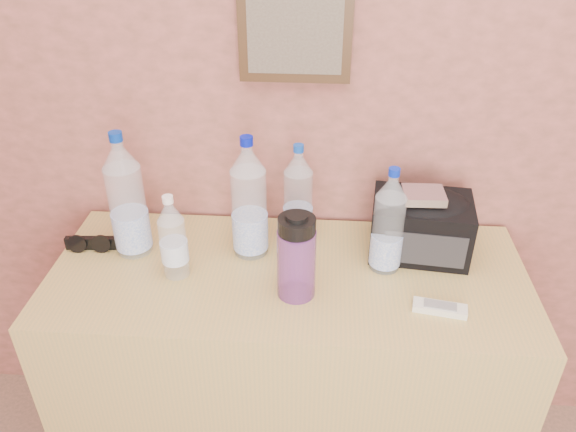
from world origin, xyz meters
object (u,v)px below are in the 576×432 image
object	(u,v)px
sunglasses	(91,243)
toiletry_bag	(421,223)
pet_large_d	(388,226)
dresser	(288,376)
ac_remote	(440,308)
nalgene_bottle	(296,256)
foil_packet	(424,195)
pet_small	(173,241)
pet_large_b	(298,199)
pet_large_a	(127,201)
pet_large_c	(249,204)

from	to	relation	value
sunglasses	toiletry_bag	world-z (taller)	toiletry_bag
pet_large_d	sunglasses	world-z (taller)	pet_large_d
dresser	ac_remote	size ratio (longest dim) A/B	9.87
nalgene_bottle	foil_packet	size ratio (longest dim) A/B	2.18
dresser	pet_small	xyz separation A→B (m)	(-0.30, -0.03, 0.52)
pet_large_b	toiletry_bag	distance (m)	0.36
pet_large_a	nalgene_bottle	bearing A→B (deg)	-18.61
dresser	pet_large_b	xyz separation A→B (m)	(0.02, 0.17, 0.55)
pet_large_a	pet_large_b	world-z (taller)	pet_large_a
pet_large_d	pet_large_b	bearing A→B (deg)	153.34
pet_large_a	toiletry_bag	distance (m)	0.83
pet_large_b	pet_large_d	distance (m)	0.28
pet_large_b	sunglasses	bearing A→B (deg)	-170.64
pet_large_b	nalgene_bottle	distance (m)	0.26
dresser	ac_remote	bearing A→B (deg)	-18.50
pet_small	sunglasses	size ratio (longest dim) A/B	1.65
pet_large_b	ac_remote	xyz separation A→B (m)	(0.38, -0.30, -0.13)
pet_large_b	nalgene_bottle	xyz separation A→B (m)	(0.01, -0.26, -0.02)
pet_large_c	pet_small	xyz separation A→B (m)	(-0.19, -0.12, -0.05)
pet_large_a	pet_large_d	world-z (taller)	pet_large_a
pet_large_c	ac_remote	xyz separation A→B (m)	(0.51, -0.22, -0.15)
pet_large_b	pet_large_c	world-z (taller)	pet_large_c
nalgene_bottle	toiletry_bag	bearing A→B (deg)	32.71
pet_large_a	pet_large_c	distance (m)	0.34
pet_large_c	foil_packet	bearing A→B (deg)	1.63
ac_remote	toiletry_bag	world-z (taller)	toiletry_bag
ac_remote	foil_packet	size ratio (longest dim) A/B	1.20
pet_small	foil_packet	size ratio (longest dim) A/B	2.20
pet_large_b	ac_remote	bearing A→B (deg)	-38.85
dresser	sunglasses	bearing A→B (deg)	172.89
pet_large_a	pet_large_b	xyz separation A→B (m)	(0.47, 0.10, -0.03)
pet_large_d	sunglasses	bearing A→B (deg)	178.22
dresser	pet_large_b	world-z (taller)	pet_large_b
dresser	foil_packet	distance (m)	0.72
pet_large_d	pet_large_c	bearing A→B (deg)	172.91
nalgene_bottle	pet_large_c	bearing A→B (deg)	128.29
pet_large_b	nalgene_bottle	size ratio (longest dim) A/B	1.27
ac_remote	foil_packet	bearing A→B (deg)	107.86
pet_large_b	dresser	bearing A→B (deg)	-95.77
pet_large_c	toiletry_bag	bearing A→B (deg)	4.66
pet_large_b	ac_remote	size ratio (longest dim) A/B	2.29
dresser	pet_large_c	size ratio (longest dim) A/B	3.65
dresser	pet_small	bearing A→B (deg)	-175.20
pet_large_d	foil_packet	world-z (taller)	pet_large_d
pet_large_a	pet_large_d	xyz separation A→B (m)	(0.72, -0.03, -0.03)
pet_large_d	foil_packet	distance (m)	0.13
dresser	pet_large_c	xyz separation A→B (m)	(-0.11, 0.09, 0.57)
dresser	foil_packet	xyz separation A→B (m)	(0.36, 0.11, 0.61)
pet_large_a	foil_packet	bearing A→B (deg)	2.22
pet_large_d	toiletry_bag	size ratio (longest dim) A/B	1.12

